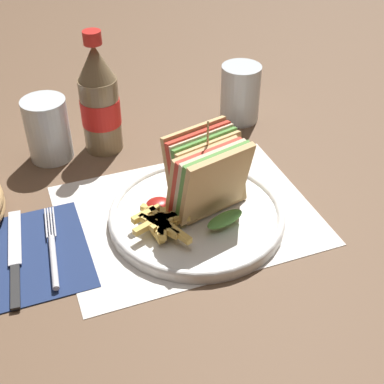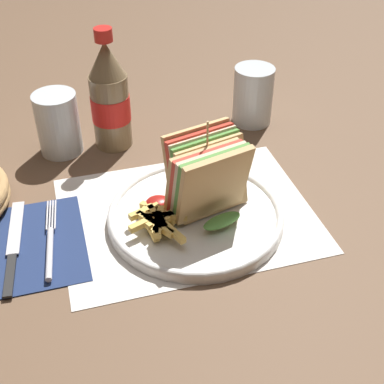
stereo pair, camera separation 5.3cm
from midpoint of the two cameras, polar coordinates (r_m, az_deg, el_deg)
name	(u,v)px [view 2 (the right image)]	position (r m, az deg, el deg)	size (l,w,h in m)	color
ground_plane	(185,211)	(0.83, 1.08, -2.05)	(4.00, 4.00, 0.00)	brown
placemat	(189,214)	(0.83, 1.47, -2.37)	(0.38, 0.29, 0.00)	silver
plate_main	(196,215)	(0.81, 2.27, -2.55)	(0.27, 0.27, 0.02)	white
club_sandwich	(207,177)	(0.78, 3.56, 1.55)	(0.13, 0.13, 0.15)	tan
fries_pile	(158,219)	(0.77, -1.71, -2.96)	(0.09, 0.12, 0.02)	#E0B756
ketchup_blob	(157,200)	(0.81, -1.90, -0.94)	(0.04, 0.03, 0.01)	maroon
napkin	(33,244)	(0.80, -14.83, -5.41)	(0.15, 0.19, 0.00)	navy
fork	(50,245)	(0.78, -13.05, -5.57)	(0.03, 0.17, 0.01)	silver
knife	(13,246)	(0.80, -16.73, -5.63)	(0.03, 0.20, 0.00)	black
coke_bottle_near	(110,98)	(0.95, -7.18, 9.90)	(0.07, 0.07, 0.22)	#7A6647
glass_near	(253,95)	(1.05, 7.99, 10.13)	(0.08, 0.08, 0.11)	silver
glass_far	(58,124)	(0.97, -12.57, 7.11)	(0.08, 0.08, 0.11)	silver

